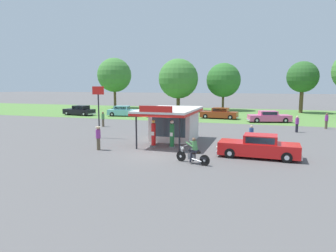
{
  "coord_description": "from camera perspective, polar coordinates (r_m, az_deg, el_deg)",
  "views": [
    {
      "loc": [
        7.08,
        -18.78,
        4.71
      ],
      "look_at": [
        -0.02,
        4.07,
        1.4
      ],
      "focal_mm": 32.04,
      "sensor_mm": 36.0,
      "label": 1
    }
  ],
  "objects": [
    {
      "name": "bystander_admiring_sedan",
      "position": [
        34.53,
        -12.26,
        1.34
      ],
      "size": [
        0.34,
        0.34,
        1.68
      ],
      "color": "brown",
      "rests_on": "ground"
    },
    {
      "name": "tree_oak_left",
      "position": [
        61.47,
        -10.32,
        9.34
      ],
      "size": [
        6.76,
        6.76,
        9.99
      ],
      "color": "brown",
      "rests_on": "ground"
    },
    {
      "name": "motorcycle_with_rider",
      "position": [
        18.09,
        4.8,
        -5.11
      ],
      "size": [
        2.22,
        1.0,
        1.58
      ],
      "color": "black",
      "rests_on": "ground"
    },
    {
      "name": "gas_pump_nearside",
      "position": [
        22.91,
        -2.78,
        -1.59
      ],
      "size": [
        0.44,
        0.44,
        2.06
      ],
      "color": "slate",
      "rests_on": "ground"
    },
    {
      "name": "tree_oak_centre",
      "position": [
        54.4,
        1.97,
        8.97
      ],
      "size": [
        7.1,
        7.1,
        9.32
      ],
      "color": "brown",
      "rests_on": "ground"
    },
    {
      "name": "parked_car_back_row_right",
      "position": [
        42.37,
        9.73,
        2.33
      ],
      "size": [
        5.41,
        2.21,
        1.52
      ],
      "color": "#993819",
      "rests_on": "ground"
    },
    {
      "name": "bystander_standing_back_lot",
      "position": [
        32.34,
        23.34,
        0.41
      ],
      "size": [
        0.34,
        0.34,
        1.66
      ],
      "color": "black",
      "rests_on": "ground"
    },
    {
      "name": "bystander_strolling_foreground",
      "position": [
        22.25,
        -13.13,
        -2.11
      ],
      "size": [
        0.38,
        0.38,
        1.73
      ],
      "color": "brown",
      "rests_on": "ground"
    },
    {
      "name": "roadside_pole_sign",
      "position": [
        26.99,
        -13.1,
        4.31
      ],
      "size": [
        1.1,
        0.12,
        4.56
      ],
      "color": "black",
      "rests_on": "ground"
    },
    {
      "name": "bystander_chatting_near_pumps",
      "position": [
        36.27,
        27.92,
        0.92
      ],
      "size": [
        0.34,
        0.34,
        1.7
      ],
      "color": "brown",
      "rests_on": "ground"
    },
    {
      "name": "parked_car_second_row_spare",
      "position": [
        39.87,
        18.66,
        1.63
      ],
      "size": [
        5.6,
        3.08,
        1.43
      ],
      "color": "#E55993",
      "rests_on": "ground"
    },
    {
      "name": "ground_plane",
      "position": [
        20.61,
        -3.33,
        -5.34
      ],
      "size": [
        300.0,
        300.0,
        0.0
      ],
      "primitive_type": "plane",
      "color": "#5B5959"
    },
    {
      "name": "gas_pump_offside",
      "position": [
        22.45,
        0.76,
        -1.75
      ],
      "size": [
        0.44,
        0.44,
        2.08
      ],
      "color": "slate",
      "rests_on": "ground"
    },
    {
      "name": "service_station_kiosk",
      "position": [
        25.3,
        1.02,
        0.87
      ],
      "size": [
        4.18,
        6.84,
        3.24
      ],
      "color": "silver",
      "rests_on": "ground"
    },
    {
      "name": "tree_oak_far_left",
      "position": [
        55.1,
        24.24,
        8.48
      ],
      "size": [
        5.12,
        5.12,
        8.55
      ],
      "color": "brown",
      "rests_on": "ground"
    },
    {
      "name": "grass_verge_strip",
      "position": [
        49.51,
        8.97,
        2.33
      ],
      "size": [
        120.0,
        24.0,
        0.01
      ],
      "primitive_type": "cube",
      "color": "#56843D",
      "rests_on": "ground"
    },
    {
      "name": "tree_oak_far_right",
      "position": [
        56.08,
        10.4,
        8.41
      ],
      "size": [
        6.2,
        6.2,
        8.63
      ],
      "color": "brown",
      "rests_on": "ground"
    },
    {
      "name": "parked_car_back_row_far_left",
      "position": [
        45.56,
        -8.34,
        2.75
      ],
      "size": [
        5.33,
        2.42,
        1.55
      ],
      "color": "#7AC6D1",
      "rests_on": "ground"
    },
    {
      "name": "parked_car_back_row_far_right",
      "position": [
        42.89,
        -0.88,
        2.53
      ],
      "size": [
        5.01,
        2.45,
        1.58
      ],
      "color": "gold",
      "rests_on": "ground"
    },
    {
      "name": "featured_classic_sedan",
      "position": [
        20.32,
        16.85,
        -3.86
      ],
      "size": [
        5.31,
        2.02,
        1.52
      ],
      "color": "red",
      "rests_on": "ground"
    },
    {
      "name": "bystander_leaning_by_kiosk",
      "position": [
        24.66,
        15.56,
        -1.56
      ],
      "size": [
        0.34,
        0.34,
        1.51
      ],
      "color": "black",
      "rests_on": "ground"
    },
    {
      "name": "parked_car_back_row_left",
      "position": [
        48.48,
        -16.5,
        2.8
      ],
      "size": [
        5.28,
        2.47,
        1.52
      ],
      "color": "black",
      "rests_on": "ground"
    }
  ]
}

